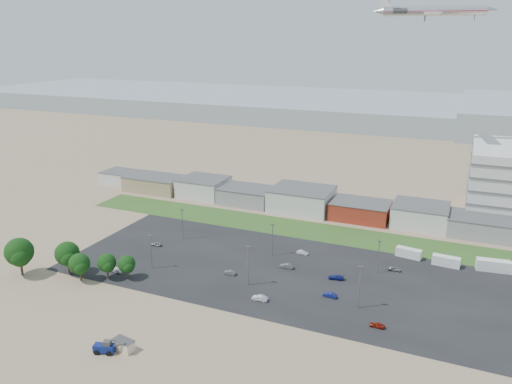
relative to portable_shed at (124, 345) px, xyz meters
The scene contains 32 objects.
ground 29.21m from the portable_shed, 66.25° to the left, with size 700.00×700.00×0.00m, color #846C54.
parking_lot 49.64m from the portable_shed, 70.27° to the left, with size 120.00×50.00×0.01m, color black.
grass_strip 79.60m from the portable_shed, 81.51° to the left, with size 160.00×16.00×0.02m, color #35551F.
hills_backdrop 345.63m from the portable_shed, 81.39° to the left, with size 700.00×200.00×9.00m, color gray, non-canonical shape.
building_row 97.90m from the portable_shed, 93.07° to the left, with size 170.00×20.00×8.00m, color silver, non-canonical shape.
portable_shed is the anchor object (origin of this frame).
telehandler 3.86m from the portable_shed, 141.64° to the right, with size 6.77×2.26×2.82m, color navy, non-canonical shape.
box_trailer_a 84.56m from the portable_shed, 55.64° to the left, with size 7.23×2.26×2.71m, color silver, non-canonical shape.
box_trailer_b 89.52m from the portable_shed, 49.56° to the left, with size 7.44×2.33×2.79m, color silver, non-canonical shape.
box_trailer_c 98.84m from the portable_shed, 44.94° to the left, with size 8.47×2.65×3.18m, color silver, non-canonical shape.
tree_far_left 49.45m from the portable_shed, 160.20° to the left, with size 8.01×8.01×12.02m, color black, non-canonical shape.
tree_left 41.94m from the portable_shed, 147.64° to the left, with size 6.97×6.97×10.45m, color black, non-canonical shape.
tree_mid 35.96m from the portable_shed, 145.36° to the left, with size 5.84×5.84×8.77m, color black, non-canonical shape.
tree_right 34.40m from the portable_shed, 134.51° to the left, with size 5.26×5.26×7.89m, color black, non-canonical shape.
tree_near 32.72m from the portable_shed, 125.90° to the left, with size 4.90×4.90×7.35m, color black, non-canonical shape.
lightpole_front_l 38.17m from the portable_shed, 116.11° to the left, with size 1.15×0.48×9.79m, color slate, non-canonical shape.
lightpole_front_m 37.91m from the portable_shed, 71.71° to the left, with size 1.27×0.53×10.78m, color slate, non-canonical shape.
lightpole_front_r 54.03m from the portable_shed, 41.35° to the left, with size 1.27×0.53×10.78m, color slate, non-canonical shape.
lightpole_back_l 59.45m from the portable_shed, 109.68° to the left, with size 1.16×0.48×9.85m, color slate, non-canonical shape.
lightpole_back_m 56.69m from the portable_shed, 79.12° to the left, with size 1.13×0.47×9.63m, color slate, non-canonical shape.
lightpole_back_r 69.67m from the portable_shed, 53.69° to the left, with size 1.11×0.46×9.41m, color slate, non-canonical shape.
airliner 145.02m from the portable_shed, 69.86° to the left, with size 41.20×28.09×12.17m, color silver, non-canonical shape.
parked_car_1 50.25m from the portable_shed, 49.02° to the left, with size 1.24×3.55×1.17m, color navy.
parked_car_2 54.44m from the portable_shed, 32.17° to the left, with size 1.36×3.37×1.15m, color maroon.
parked_car_4 39.53m from the portable_shed, 82.94° to the left, with size 1.20×3.45×1.14m, color #595B5E.
parked_car_5 53.71m from the portable_shed, 117.25° to the left, with size 1.38×3.42×1.17m, color #A5A5AA.
parked_car_7 52.05m from the portable_shed, 70.26° to the left, with size 1.37×3.93×1.29m, color #595B5E.
parked_car_8 74.53m from the portable_shed, 52.55° to the left, with size 1.42×3.53×1.20m, color #A5A5AA.
parked_car_10 37.19m from the portable_shed, 130.52° to the left, with size 1.81×4.44×1.29m, color silver.
parked_car_11 62.42m from the portable_shed, 72.55° to the left, with size 1.19×3.41×1.12m, color silver.
parked_car_12 57.47m from the portable_shed, 56.32° to the left, with size 1.65×4.05×1.17m, color navy.
parked_car_13 34.50m from the portable_shed, 59.15° to the left, with size 1.38×3.96×1.30m, color silver.
Camera 1 is at (47.97, -96.78, 61.09)m, focal length 35.00 mm.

